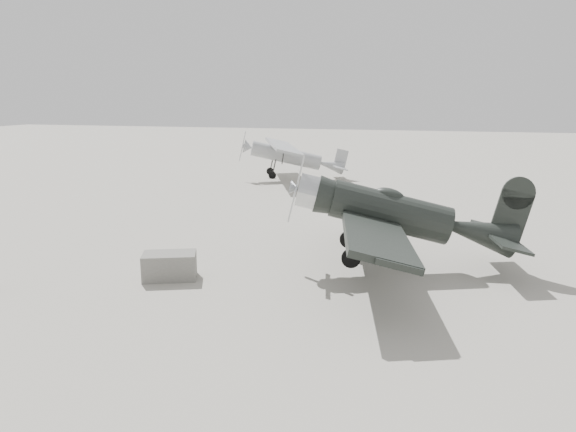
{
  "coord_description": "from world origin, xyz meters",
  "views": [
    {
      "loc": [
        4.61,
        -18.02,
        5.59
      ],
      "look_at": [
        -0.72,
        0.45,
        1.5
      ],
      "focal_mm": 35.0,
      "sensor_mm": 36.0,
      "label": 1
    }
  ],
  "objects": [
    {
      "name": "lowwing_monoplane",
      "position": [
        3.2,
        0.13,
        1.82
      ],
      "size": [
        7.75,
        10.73,
        3.45
      ],
      "rotation": [
        0.0,
        0.24,
        0.21
      ],
      "color": "black",
      "rests_on": "ground"
    },
    {
      "name": "ground",
      "position": [
        0.0,
        0.0,
        0.0
      ],
      "size": [
        160.0,
        160.0,
        0.0
      ],
      "primitive_type": "plane",
      "color": "#A4A092",
      "rests_on": "ground"
    },
    {
      "name": "equipment_block",
      "position": [
        -3.63,
        -2.87,
        0.41
      ],
      "size": [
        1.9,
        1.57,
        0.82
      ],
      "primitive_type": "cube",
      "rotation": [
        0.0,
        0.0,
        0.39
      ],
      "color": "slate",
      "rests_on": "ground"
    },
    {
      "name": "highwing_monoplane",
      "position": [
        -5.9,
        18.96,
        1.82
      ],
      "size": [
        7.46,
        10.06,
        2.91
      ],
      "rotation": [
        0.0,
        0.23,
        0.39
      ],
      "color": "#949799",
      "rests_on": "ground"
    }
  ]
}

